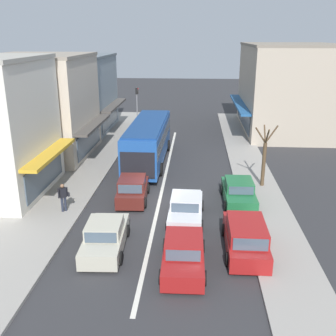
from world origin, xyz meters
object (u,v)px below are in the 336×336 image
(sedan_queue_gap_filler, at_px, (105,237))
(pedestrian_with_handbag_near, at_px, (63,196))
(street_tree_right, at_px, (264,158))
(hatchback_behind_bus_near, at_px, (133,190))
(parked_wagon_kerb_front, at_px, (246,237))
(sedan_adjacent_lane_lead, at_px, (183,254))
(sedan_behind_bus_mid, at_px, (186,209))
(traffic_light_downstreet, at_px, (137,100))
(parked_sedan_kerb_second, at_px, (239,192))
(city_bus, at_px, (148,139))

(sedan_queue_gap_filler, height_order, pedestrian_with_handbag_near, pedestrian_with_handbag_near)
(sedan_queue_gap_filler, bearing_deg, street_tree_right, 45.22)
(hatchback_behind_bus_near, xyz_separation_m, sedan_queue_gap_filler, (-0.37, -5.77, -0.05))
(parked_wagon_kerb_front, bearing_deg, sedan_queue_gap_filler, -177.31)
(sedan_adjacent_lane_lead, relative_size, street_tree_right, 1.01)
(sedan_behind_bus_mid, relative_size, sedan_queue_gap_filler, 0.99)
(sedan_queue_gap_filler, height_order, parked_wagon_kerb_front, parked_wagon_kerb_front)
(street_tree_right, bearing_deg, hatchback_behind_bus_near, -160.91)
(hatchback_behind_bus_near, distance_m, sedan_queue_gap_filler, 5.78)
(sedan_queue_gap_filler, relative_size, traffic_light_downstreet, 1.02)
(pedestrian_with_handbag_near, bearing_deg, street_tree_right, 22.57)
(hatchback_behind_bus_near, distance_m, sedan_behind_bus_mid, 4.07)
(sedan_adjacent_lane_lead, height_order, traffic_light_downstreet, traffic_light_downstreet)
(sedan_adjacent_lane_lead, relative_size, sedan_queue_gap_filler, 0.99)
(sedan_queue_gap_filler, distance_m, parked_sedan_kerb_second, 8.96)
(parked_wagon_kerb_front, distance_m, parked_sedan_kerb_second, 5.64)
(hatchback_behind_bus_near, xyz_separation_m, pedestrian_with_handbag_near, (-3.56, -2.05, 0.36))
(sedan_queue_gap_filler, bearing_deg, parked_wagon_kerb_front, 2.69)
(sedan_queue_gap_filler, bearing_deg, city_bus, 88.10)
(city_bus, distance_m, pedestrian_with_handbag_near, 10.24)
(sedan_queue_gap_filler, xyz_separation_m, parked_wagon_kerb_front, (6.48, 0.30, 0.08))
(street_tree_right, bearing_deg, parked_sedan_kerb_second, -124.36)
(traffic_light_downstreet, bearing_deg, sedan_queue_gap_filler, -84.95)
(sedan_adjacent_lane_lead, xyz_separation_m, pedestrian_with_handbag_near, (-6.86, 4.93, 0.40))
(sedan_queue_gap_filler, relative_size, parked_wagon_kerb_front, 0.95)
(sedan_adjacent_lane_lead, relative_size, parked_wagon_kerb_front, 0.94)
(parked_wagon_kerb_front, relative_size, pedestrian_with_handbag_near, 2.76)
(street_tree_right, bearing_deg, sedan_adjacent_lane_lead, -116.37)
(parked_wagon_kerb_front, xyz_separation_m, traffic_light_downstreet, (-8.77, 25.62, 2.11))
(parked_sedan_kerb_second, relative_size, pedestrian_with_handbag_near, 2.60)
(city_bus, relative_size, parked_wagon_kerb_front, 2.42)
(city_bus, height_order, sedan_behind_bus_mid, city_bus)
(traffic_light_downstreet, xyz_separation_m, pedestrian_with_handbag_near, (-0.89, -22.20, -1.79))
(hatchback_behind_bus_near, xyz_separation_m, traffic_light_downstreet, (-2.67, 20.16, 2.15))
(city_bus, height_order, hatchback_behind_bus_near, city_bus)
(parked_wagon_kerb_front, relative_size, street_tree_right, 1.08)
(hatchback_behind_bus_near, distance_m, street_tree_right, 8.72)
(city_bus, distance_m, parked_wagon_kerb_front, 14.35)
(parked_wagon_kerb_front, xyz_separation_m, parked_sedan_kerb_second, (0.23, 5.63, -0.08))
(sedan_adjacent_lane_lead, height_order, street_tree_right, street_tree_right)
(sedan_adjacent_lane_lead, distance_m, street_tree_right, 11.01)
(hatchback_behind_bus_near, xyz_separation_m, parked_sedan_kerb_second, (6.34, 0.16, -0.05))
(parked_sedan_kerb_second, bearing_deg, city_bus, 130.54)
(sedan_adjacent_lane_lead, relative_size, hatchback_behind_bus_near, 1.12)
(city_bus, bearing_deg, sedan_adjacent_lane_lead, -77.40)
(sedan_adjacent_lane_lead, bearing_deg, street_tree_right, 63.63)
(sedan_behind_bus_mid, xyz_separation_m, pedestrian_with_handbag_near, (-6.83, 0.37, 0.40))
(hatchback_behind_bus_near, xyz_separation_m, parked_wagon_kerb_front, (6.10, -5.47, 0.04))
(sedan_adjacent_lane_lead, height_order, parked_sedan_kerb_second, same)
(parked_sedan_kerb_second, relative_size, traffic_light_downstreet, 1.01)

